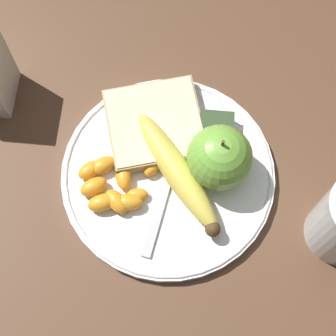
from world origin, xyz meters
name	(u,v)px	position (x,y,z in m)	size (l,w,h in m)	color
ground_plane	(168,177)	(0.00, 0.00, 0.00)	(3.00, 3.00, 0.00)	brown
plate	(168,175)	(0.00, 0.00, 0.01)	(0.26, 0.26, 0.01)	white
apple	(220,158)	(0.06, 0.01, 0.05)	(0.08, 0.08, 0.09)	#72B23D
banana	(177,175)	(0.01, -0.01, 0.03)	(0.13, 0.16, 0.03)	#E0CC4C
bread_slice	(155,125)	(-0.02, 0.06, 0.02)	(0.14, 0.14, 0.02)	tan
fork	(168,176)	(0.00, 0.00, 0.01)	(0.05, 0.18, 0.00)	silver
jam_packet	(216,127)	(0.05, 0.06, 0.02)	(0.04, 0.03, 0.02)	white
orange_segment_0	(94,187)	(-0.09, -0.03, 0.02)	(0.04, 0.04, 0.02)	orange
orange_segment_1	(102,203)	(-0.07, -0.05, 0.02)	(0.04, 0.03, 0.02)	orange
orange_segment_2	(129,202)	(-0.04, -0.04, 0.02)	(0.04, 0.02, 0.02)	orange
orange_segment_3	(137,195)	(-0.03, -0.03, 0.02)	(0.03, 0.02, 0.01)	orange
orange_segment_4	(90,170)	(-0.09, -0.01, 0.02)	(0.04, 0.04, 0.02)	orange
orange_segment_5	(102,168)	(-0.08, 0.00, 0.02)	(0.04, 0.04, 0.02)	orange
orange_segment_6	(116,201)	(-0.06, -0.04, 0.02)	(0.04, 0.04, 0.02)	orange
orange_segment_7	(124,177)	(-0.05, -0.01, 0.02)	(0.03, 0.04, 0.02)	orange
orange_segment_8	(153,166)	(-0.02, 0.01, 0.02)	(0.03, 0.04, 0.02)	orange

